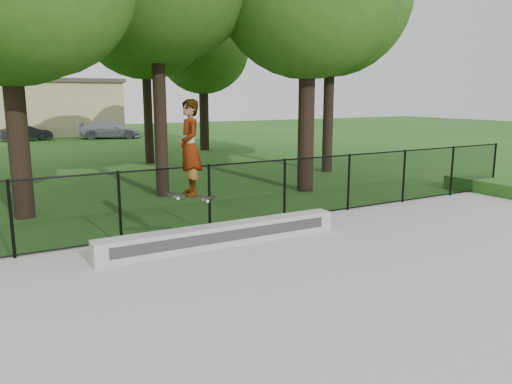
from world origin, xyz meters
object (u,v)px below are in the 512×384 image
(skater_airborne, at_px, (190,149))
(grind_ledge, at_px, (223,235))
(car_b, at_px, (26,133))
(car_c, at_px, (110,130))

(skater_airborne, bearing_deg, grind_ledge, 3.70)
(grind_ledge, bearing_deg, skater_airborne, -176.30)
(car_b, relative_size, skater_airborne, 1.51)
(car_b, distance_m, skater_airborne, 28.79)
(car_b, height_order, skater_airborne, skater_airborne)
(grind_ledge, height_order, car_c, car_c)
(grind_ledge, height_order, skater_airborne, skater_airborne)
(car_b, relative_size, car_c, 0.76)
(grind_ledge, xyz_separation_m, skater_airborne, (-0.69, -0.04, 1.78))
(car_b, height_order, car_c, car_c)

